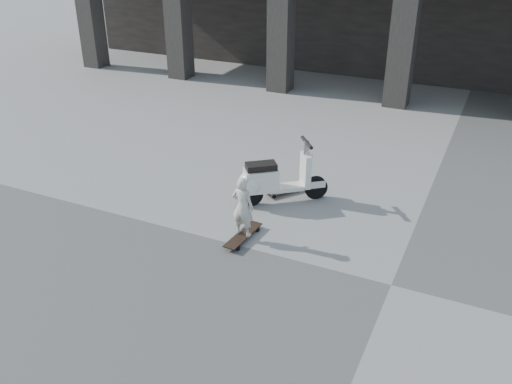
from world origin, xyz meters
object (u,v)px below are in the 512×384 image
at_px(skateboard_spare, 284,190).
at_px(scooter, 269,180).
at_px(child, 243,207).
at_px(longboard, 243,235).

xyz_separation_m(skateboard_spare, scooter, (-0.11, -0.49, 0.40)).
height_order(skateboard_spare, child, child).
xyz_separation_m(longboard, scooter, (-0.14, 1.35, 0.39)).
relative_size(child, scooter, 0.73).
xyz_separation_m(skateboard_spare, child, (0.03, -1.84, 0.54)).
bearing_deg(scooter, skateboard_spare, 38.84).
xyz_separation_m(longboard, child, (0.00, -0.00, 0.54)).
bearing_deg(longboard, skateboard_spare, 4.64).
distance_m(skateboard_spare, child, 1.91).
bearing_deg(child, longboard, -1.18).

